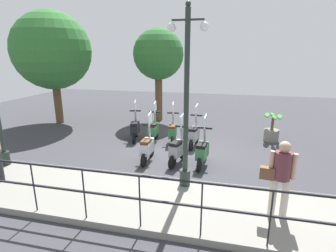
# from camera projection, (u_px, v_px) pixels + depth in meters

# --- Properties ---
(ground_plane) EXTENTS (28.00, 28.00, 0.00)m
(ground_plane) POSITION_uv_depth(u_px,v_px,m) (181.00, 154.00, 8.97)
(ground_plane) COLOR #38383D
(promenade_walkway) EXTENTS (2.20, 20.00, 0.15)m
(promenade_walkway) POSITION_uv_depth(u_px,v_px,m) (156.00, 200.00, 6.00)
(promenade_walkway) COLOR gray
(promenade_walkway) RESTS_ON ground_plane
(fence_railing) EXTENTS (0.04, 16.03, 1.07)m
(fence_railing) POSITION_uv_depth(u_px,v_px,m) (139.00, 191.00, 4.79)
(fence_railing) COLOR black
(fence_railing) RESTS_ON promenade_walkway
(lamp_post_near) EXTENTS (0.26, 0.90, 4.23)m
(lamp_post_near) POSITION_uv_depth(u_px,v_px,m) (186.00, 112.00, 6.06)
(lamp_post_near) COLOR #232D28
(lamp_post_near) RESTS_ON promenade_walkway
(pedestrian_with_bag) EXTENTS (0.36, 0.66, 1.59)m
(pedestrian_with_bag) POSITION_uv_depth(u_px,v_px,m) (280.00, 174.00, 5.07)
(pedestrian_with_bag) COLOR beige
(pedestrian_with_bag) RESTS_ON promenade_walkway
(tree_large) EXTENTS (3.54, 3.54, 5.20)m
(tree_large) POSITION_uv_depth(u_px,v_px,m) (52.00, 51.00, 12.03)
(tree_large) COLOR brown
(tree_large) RESTS_ON ground_plane
(tree_distant) EXTENTS (2.44, 2.44, 4.49)m
(tree_distant) POSITION_uv_depth(u_px,v_px,m) (158.00, 55.00, 12.63)
(tree_distant) COLOR brown
(tree_distant) RESTS_ON ground_plane
(potted_palm) EXTENTS (1.06, 0.66, 1.05)m
(potted_palm) POSITION_uv_depth(u_px,v_px,m) (272.00, 130.00, 10.19)
(potted_palm) COLOR slate
(potted_palm) RESTS_ON ground_plane
(scooter_near_0) EXTENTS (1.23, 0.44, 1.54)m
(scooter_near_0) POSITION_uv_depth(u_px,v_px,m) (202.00, 151.00, 7.88)
(scooter_near_0) COLOR black
(scooter_near_0) RESTS_ON ground_plane
(scooter_near_1) EXTENTS (1.21, 0.51, 1.54)m
(scooter_near_1) POSITION_uv_depth(u_px,v_px,m) (178.00, 149.00, 8.04)
(scooter_near_1) COLOR black
(scooter_near_1) RESTS_ON ground_plane
(scooter_near_2) EXTENTS (1.23, 0.44, 1.54)m
(scooter_near_2) POSITION_uv_depth(u_px,v_px,m) (147.00, 147.00, 8.21)
(scooter_near_2) COLOR black
(scooter_near_2) RESTS_ON ground_plane
(scooter_far_0) EXTENTS (1.23, 0.44, 1.54)m
(scooter_far_0) POSITION_uv_depth(u_px,v_px,m) (194.00, 134.00, 9.51)
(scooter_far_0) COLOR black
(scooter_far_0) RESTS_ON ground_plane
(scooter_far_1) EXTENTS (1.23, 0.46, 1.54)m
(scooter_far_1) POSITION_uv_depth(u_px,v_px,m) (173.00, 131.00, 9.86)
(scooter_far_1) COLOR black
(scooter_far_1) RESTS_ON ground_plane
(scooter_far_2) EXTENTS (1.23, 0.44, 1.54)m
(scooter_far_2) POSITION_uv_depth(u_px,v_px,m) (153.00, 130.00, 10.03)
(scooter_far_2) COLOR black
(scooter_far_2) RESTS_ON ground_plane
(scooter_far_3) EXTENTS (1.22, 0.50, 1.54)m
(scooter_far_3) POSITION_uv_depth(u_px,v_px,m) (135.00, 128.00, 10.23)
(scooter_far_3) COLOR black
(scooter_far_3) RESTS_ON ground_plane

